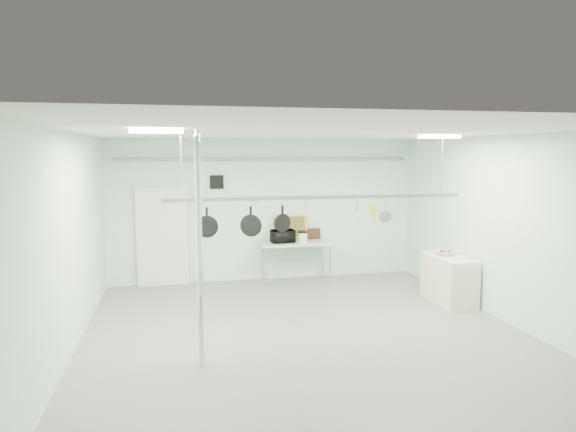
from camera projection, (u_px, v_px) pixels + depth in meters
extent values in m
plane|color=gray|center=(310.00, 340.00, 7.98)|extent=(8.00, 8.00, 0.00)
cube|color=silver|center=(312.00, 133.00, 7.58)|extent=(7.00, 8.00, 0.02)
cube|color=silver|center=(266.00, 210.00, 11.65)|extent=(7.00, 0.02, 3.20)
cube|color=silver|center=(514.00, 231.00, 8.52)|extent=(0.02, 8.00, 3.20)
cube|color=silver|center=(162.00, 238.00, 11.18)|extent=(1.10, 0.10, 2.20)
cube|color=black|center=(217.00, 182.00, 11.31)|extent=(0.30, 0.04, 0.30)
cylinder|color=gray|center=(266.00, 159.00, 11.42)|extent=(6.60, 0.07, 0.07)
cylinder|color=silver|center=(199.00, 250.00, 6.84)|extent=(0.08, 0.08, 3.20)
cube|color=silver|center=(295.00, 243.00, 11.49)|extent=(1.60, 0.70, 0.05)
cylinder|color=#B7B7BC|center=(266.00, 267.00, 11.12)|extent=(0.04, 0.04, 0.86)
cylinder|color=#B7B7BC|center=(262.00, 262.00, 11.66)|extent=(0.04, 0.04, 0.86)
cylinder|color=#B7B7BC|center=(330.00, 264.00, 11.42)|extent=(0.04, 0.04, 0.86)
cylinder|color=#B7B7BC|center=(323.00, 259.00, 11.97)|extent=(0.04, 0.04, 0.86)
cube|color=beige|center=(449.00, 279.00, 9.95)|extent=(0.60, 1.20, 0.90)
cube|color=#B7B7BC|center=(319.00, 197.00, 8.04)|extent=(4.80, 0.06, 0.06)
cylinder|color=#B7B7BC|center=(181.00, 166.00, 7.53)|extent=(0.02, 0.02, 0.94)
cylinder|color=#B7B7BC|center=(442.00, 165.00, 8.42)|extent=(0.02, 0.02, 0.94)
cube|color=white|center=(157.00, 131.00, 6.34)|extent=(0.65, 0.30, 0.05)
cube|color=white|center=(439.00, 137.00, 8.68)|extent=(0.65, 0.30, 0.05)
imported|color=black|center=(283.00, 236.00, 11.42)|extent=(0.54, 0.38, 0.28)
cylinder|color=silver|center=(303.00, 238.00, 11.37)|extent=(0.22, 0.22, 0.23)
cube|color=#CA8036|center=(291.00, 227.00, 11.73)|extent=(0.79, 0.19, 0.58)
cube|color=#311911|center=(314.00, 234.00, 11.87)|extent=(0.30, 0.09, 0.25)
imported|color=silver|center=(445.00, 253.00, 10.03)|extent=(0.46, 0.46, 0.09)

